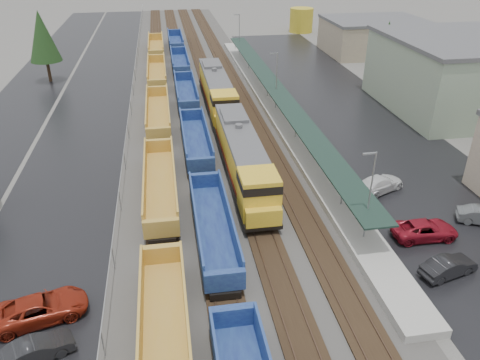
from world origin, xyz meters
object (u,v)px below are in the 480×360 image
(parked_car_west_b, at_px, (36,351))
(storage_tank, at_px, (301,20))
(locomotive_trail, at_px, (217,91))
(parked_car_west_c, at_px, (41,309))
(parked_car_east_c, at_px, (379,184))
(parked_car_east_b, at_px, (425,230))
(well_string_yellow, at_px, (159,143))
(well_string_blue, at_px, (196,140))
(locomotive_lead, at_px, (243,158))
(parked_car_east_a, at_px, (448,267))

(parked_car_west_b, bearing_deg, storage_tank, -47.98)
(locomotive_trail, height_order, parked_car_west_c, locomotive_trail)
(parked_car_west_c, distance_m, parked_car_east_c, 30.38)
(parked_car_east_b, bearing_deg, well_string_yellow, 48.36)
(storage_tank, distance_m, parked_car_east_c, 76.00)
(well_string_blue, xyz_separation_m, parked_car_east_c, (16.23, -11.94, -0.45))
(storage_tank, relative_size, parked_car_west_c, 0.94)
(well_string_yellow, bearing_deg, well_string_blue, 2.69)
(locomotive_lead, distance_m, parked_car_east_c, 12.99)
(storage_tank, height_order, parked_car_east_b, storage_tank)
(storage_tank, bearing_deg, locomotive_trail, -117.52)
(well_string_blue, relative_size, parked_car_west_b, 27.55)
(well_string_blue, bearing_deg, parked_car_east_a, -56.40)
(storage_tank, xyz_separation_m, parked_car_west_b, (-41.26, -89.97, -2.00))
(locomotive_lead, height_order, locomotive_trail, same)
(well_string_blue, xyz_separation_m, parked_car_west_c, (-11.71, -23.84, -0.41))
(locomotive_trail, xyz_separation_m, storage_tank, (25.92, 49.74, 0.19))
(parked_car_east_a, bearing_deg, parked_car_east_b, -22.88)
(well_string_blue, bearing_deg, locomotive_trail, 72.97)
(locomotive_trail, xyz_separation_m, parked_car_west_b, (-15.34, -40.23, -1.80))
(well_string_yellow, xyz_separation_m, parked_car_west_b, (-7.34, -26.99, -0.54))
(locomotive_lead, xyz_separation_m, locomotive_trail, (0.00, 21.00, 0.00))
(well_string_blue, height_order, parked_car_east_a, well_string_blue)
(locomotive_trail, bearing_deg, parked_car_west_b, -110.87)
(well_string_blue, bearing_deg, parked_car_west_c, -116.16)
(well_string_blue, xyz_separation_m, storage_tank, (29.92, 62.80, 1.48))
(locomotive_lead, xyz_separation_m, parked_car_east_a, (12.03, -16.18, -1.79))
(locomotive_lead, distance_m, well_string_yellow, 11.21)
(parked_car_west_b, bearing_deg, well_string_yellow, -38.56)
(locomotive_trail, distance_m, parked_car_west_c, 40.14)
(locomotive_lead, height_order, parked_car_east_c, locomotive_lead)
(parked_car_west_b, relative_size, parked_car_east_a, 0.99)
(well_string_yellow, xyz_separation_m, parked_car_west_c, (-7.71, -23.65, -0.44))
(well_string_yellow, height_order, parked_car_west_c, well_string_yellow)
(parked_car_east_a, bearing_deg, locomotive_lead, 21.81)
(locomotive_trail, bearing_deg, well_string_blue, -107.03)
(storage_tank, relative_size, parked_car_east_c, 1.02)
(storage_tank, xyz_separation_m, parked_car_east_b, (-13.25, -82.39, -1.97))
(parked_car_west_b, height_order, parked_car_west_c, parked_car_west_c)
(parked_car_east_b, bearing_deg, locomotive_lead, 48.96)
(locomotive_trail, relative_size, storage_tank, 3.87)
(parked_car_east_c, bearing_deg, parked_car_east_b, 158.65)
(parked_car_west_b, bearing_deg, parked_car_east_c, -84.42)
(well_string_yellow, distance_m, parked_car_east_c, 23.40)
(locomotive_lead, distance_m, storage_tank, 75.34)
(well_string_yellow, relative_size, parked_car_east_b, 21.05)
(locomotive_lead, height_order, storage_tank, storage_tank)
(well_string_blue, bearing_deg, parked_car_east_c, -36.33)
(locomotive_trail, height_order, well_string_blue, locomotive_trail)
(parked_car_west_c, height_order, parked_car_east_c, parked_car_west_c)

